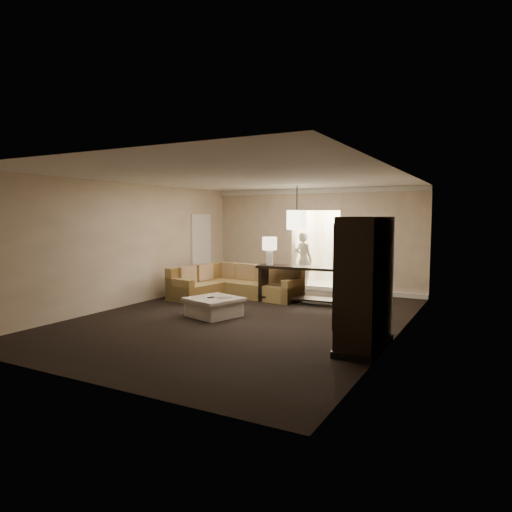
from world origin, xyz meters
The scene contains 19 objects.
ground centered at (0.00, 0.00, 0.00)m, with size 8.00×8.00×0.00m, color black.
wall_back centered at (0.00, 4.00, 1.40)m, with size 6.00×0.04×2.80m, color beige.
wall_front centered at (0.00, -4.00, 1.40)m, with size 6.00×0.04×2.80m, color beige.
wall_left centered at (-3.00, 0.00, 1.40)m, with size 0.04×8.00×2.80m, color beige.
wall_right centered at (3.00, 0.00, 1.40)m, with size 0.04×8.00×2.80m, color beige.
ceiling centered at (0.00, 0.00, 2.80)m, with size 6.00×8.00×0.02m, color white.
crown_molding centered at (0.00, 3.95, 2.73)m, with size 6.00×0.10×0.12m, color white.
baseboard centered at (0.00, 3.95, 0.06)m, with size 6.00×0.10×0.12m, color white.
side_door centered at (-2.97, 2.80, 1.05)m, with size 0.05×0.90×2.10m, color white.
foyer centered at (0.00, 5.34, 1.30)m, with size 1.44×2.02×2.80m.
sectional_sofa centered at (-1.40, 1.96, 0.32)m, with size 2.95×2.24×0.81m.
coffee_table centered at (-0.61, -0.13, 0.20)m, with size 1.20×1.20×0.40m.
console_table centered at (0.50, 2.00, 0.52)m, with size 2.30×0.70×0.88m.
armoire centered at (2.69, -0.96, 0.98)m, with size 0.61×1.42×2.04m.
drink_table centered at (2.40, 0.92, 0.37)m, with size 0.42×0.42×0.52m.
table_lamp_left centered at (-0.37, 1.93, 1.32)m, with size 0.35×0.35×0.67m.
table_lamp_right centered at (1.37, 2.07, 1.32)m, with size 0.35×0.35×0.67m.
pendant_light centered at (0.00, 2.70, 1.95)m, with size 0.38×0.38×1.09m.
person centered at (-0.45, 4.30, 0.88)m, with size 0.64×0.43×1.77m, color beige.
Camera 1 is at (4.48, -7.83, 2.05)m, focal length 32.00 mm.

